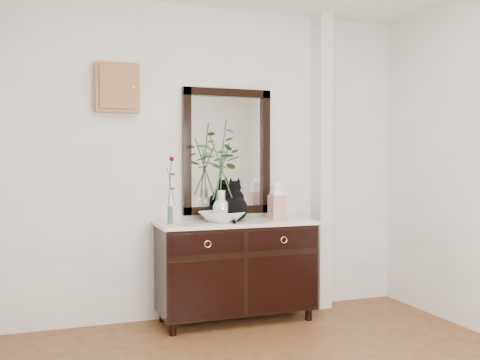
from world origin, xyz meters
name	(u,v)px	position (x,y,z in m)	size (l,w,h in m)	color
wall_back	(216,162)	(0.00, 1.98, 1.35)	(3.60, 0.04, 2.70)	white
pilaster	(321,162)	(1.00, 1.90, 1.35)	(0.12, 0.20, 2.70)	white
sideboard	(236,265)	(0.10, 1.73, 0.47)	(1.33, 0.52, 0.82)	black
wall_mirror	(227,152)	(0.10, 1.97, 1.44)	(0.80, 0.06, 1.10)	black
key_cabinet	(117,88)	(-0.85, 1.94, 1.95)	(0.35, 0.10, 0.40)	brown
cat	(235,200)	(0.10, 1.75, 1.02)	(0.24, 0.30, 0.35)	black
lotus_bowl	(221,217)	(-0.03, 1.72, 0.89)	(0.35, 0.35, 0.08)	white
vase_branches	(221,168)	(-0.03, 1.72, 1.30)	(0.41, 0.41, 0.85)	silver
bud_vase_rose	(170,190)	(-0.47, 1.71, 1.13)	(0.07, 0.07, 0.55)	#326E3E
ginger_jar	(277,200)	(0.48, 1.73, 1.02)	(0.13, 0.13, 0.34)	white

